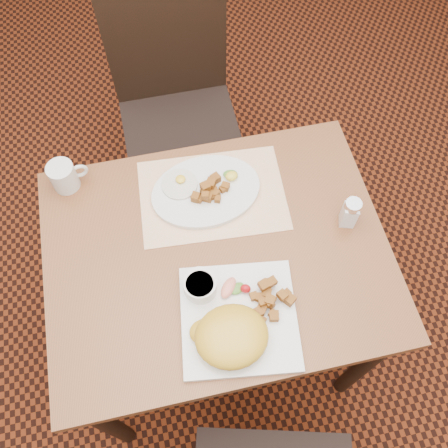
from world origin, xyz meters
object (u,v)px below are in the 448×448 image
Objects in this scene: plate_square at (239,318)px; salt_shaker at (350,213)px; chair_far at (176,100)px; plate_oval at (206,191)px; table at (218,268)px; coffee_mug at (64,176)px.

plate_square is 2.80× the size of salt_shaker.
plate_square is at bearing 90.96° from chair_far.
table is at bearing -92.30° from plate_oval.
chair_far is 9.70× the size of salt_shaker.
plate_square is at bearing -149.69° from salt_shaker.
coffee_mug is (-0.38, 0.48, 0.03)m from plate_square.
chair_far is at bearing 90.17° from table.
coffee_mug is (-0.37, 0.11, 0.03)m from plate_oval.
plate_oval is 0.39m from coffee_mug.
table is 2.96× the size of plate_oval.
chair_far is at bearing 49.81° from coffee_mug.
plate_square is 0.37m from plate_oval.
salt_shaker is 0.94× the size of coffee_mug.
chair_far is at bearing 91.00° from plate_oval.
coffee_mug reaches higher than plate_square.
table is at bearing -38.82° from coffee_mug.
plate_square is 0.40m from salt_shaker.
salt_shaker is at bearing 30.31° from plate_square.
plate_oval reaches higher than plate_square.
table is at bearing 94.17° from plate_square.
chair_far reaches higher than salt_shaker.
chair_far is 3.46× the size of plate_square.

